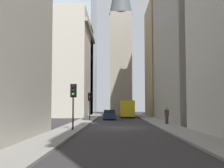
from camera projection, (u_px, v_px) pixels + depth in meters
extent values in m
plane|color=#302D30|center=(122.00, 128.00, 28.30)|extent=(135.00, 135.00, 0.00)
cube|color=gray|center=(74.00, 127.00, 28.35)|extent=(90.00, 2.20, 0.14)
cube|color=gray|center=(170.00, 127.00, 28.26)|extent=(90.00, 2.20, 0.14)
cube|color=#9E8966|center=(174.00, 60.00, 57.09)|extent=(12.44, 10.00, 21.03)
cube|color=gray|center=(201.00, 23.00, 39.34)|extent=(19.59, 10.00, 25.40)
cube|color=beige|center=(64.00, 67.00, 58.80)|extent=(19.22, 10.00, 18.83)
cube|color=#A9A293|center=(91.00, 33.00, 59.22)|extent=(19.22, 0.50, 0.60)
cube|color=gray|center=(121.00, 64.00, 64.94)|extent=(4.55, 4.55, 21.82)
cube|color=yellow|center=(127.00, 108.00, 49.93)|extent=(4.60, 2.25, 2.60)
cube|color=#38383D|center=(127.00, 110.00, 53.09)|extent=(1.90, 2.25, 1.90)
cube|color=black|center=(127.00, 107.00, 53.13)|extent=(1.92, 2.09, 0.64)
cylinder|color=black|center=(132.00, 115.00, 53.03)|extent=(0.88, 0.28, 0.88)
cylinder|color=black|center=(121.00, 115.00, 53.05)|extent=(0.88, 0.28, 0.88)
cylinder|color=black|center=(134.00, 115.00, 48.44)|extent=(0.88, 0.28, 0.88)
cylinder|color=black|center=(121.00, 115.00, 48.46)|extent=(0.88, 0.28, 0.88)
cube|color=navy|center=(110.00, 116.00, 43.59)|extent=(4.30, 1.78, 0.70)
cube|color=black|center=(110.00, 112.00, 43.83)|extent=(2.10, 1.58, 0.54)
cylinder|color=black|center=(115.00, 118.00, 42.22)|extent=(0.64, 0.22, 0.64)
cylinder|color=black|center=(104.00, 118.00, 42.24)|extent=(0.64, 0.22, 0.64)
cylinder|color=black|center=(115.00, 117.00, 44.92)|extent=(0.64, 0.22, 0.64)
cylinder|color=black|center=(105.00, 117.00, 44.93)|extent=(0.64, 0.22, 0.64)
cylinder|color=black|center=(73.00, 113.00, 24.38)|extent=(0.12, 0.12, 2.68)
cube|color=black|center=(73.00, 91.00, 24.50)|extent=(0.28, 0.32, 0.90)
cube|color=black|center=(73.00, 91.00, 24.66)|extent=(0.03, 0.52, 1.10)
sphere|color=black|center=(73.00, 87.00, 24.36)|extent=(0.20, 0.20, 0.20)
sphere|color=black|center=(73.00, 90.00, 24.34)|extent=(0.20, 0.20, 0.20)
sphere|color=green|center=(73.00, 94.00, 24.32)|extent=(0.20, 0.20, 0.20)
cylinder|color=black|center=(90.00, 110.00, 40.18)|extent=(0.12, 0.12, 2.61)
cube|color=black|center=(90.00, 97.00, 40.30)|extent=(0.28, 0.32, 0.90)
cube|color=black|center=(90.00, 97.00, 40.45)|extent=(0.03, 0.52, 1.10)
sphere|color=black|center=(90.00, 94.00, 40.16)|extent=(0.20, 0.20, 0.20)
sphere|color=orange|center=(90.00, 97.00, 40.14)|extent=(0.20, 0.20, 0.20)
sphere|color=black|center=(90.00, 99.00, 40.12)|extent=(0.20, 0.20, 0.20)
cylinder|color=#33333D|center=(168.00, 120.00, 31.40)|extent=(0.16, 0.16, 0.83)
cylinder|color=#33333D|center=(166.00, 120.00, 31.40)|extent=(0.16, 0.16, 0.83)
cube|color=#4C3828|center=(167.00, 113.00, 31.45)|extent=(0.26, 0.44, 0.65)
sphere|color=#936B4C|center=(167.00, 108.00, 31.48)|extent=(0.22, 0.22, 0.22)
cylinder|color=#236033|center=(72.00, 129.00, 23.35)|extent=(0.07, 0.07, 0.20)
cylinder|color=#236033|center=(72.00, 127.00, 23.35)|extent=(0.03, 0.03, 0.07)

